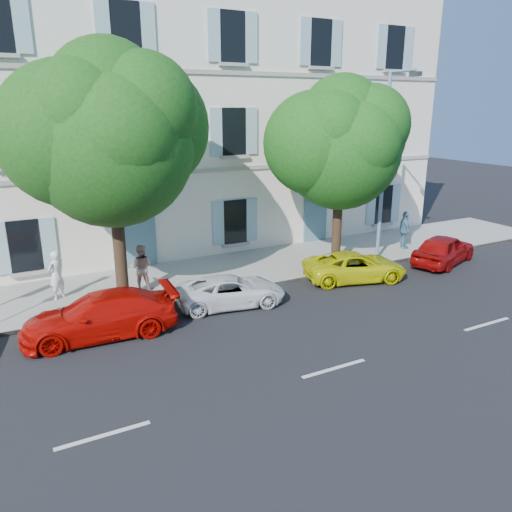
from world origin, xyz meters
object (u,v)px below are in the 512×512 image
car_red_coupe (100,315)px  car_red_hatchback (444,249)px  pedestrian_b (141,267)px  pedestrian_c (404,230)px  car_yellow_supercar (355,266)px  street_lamp (387,158)px  car_white_coupe (231,291)px  tree_right (341,150)px  tree_left (111,144)px  pedestrian_a (56,275)px

car_red_coupe → car_red_hatchback: 14.77m
pedestrian_b → pedestrian_c: bearing=-155.3°
car_yellow_supercar → street_lamp: 4.85m
car_yellow_supercar → pedestrian_c: bearing=-48.9°
car_white_coupe → street_lamp: 8.94m
car_red_coupe → street_lamp: size_ratio=0.58×
car_white_coupe → pedestrian_c: size_ratio=2.14×
tree_right → street_lamp: street_lamp is taller
car_red_coupe → pedestrian_b: pedestrian_b is taller
car_white_coupe → street_lamp: size_ratio=0.48×
car_red_coupe → tree_left: tree_left is taller
car_yellow_supercar → tree_left: 10.22m
car_red_coupe → pedestrian_c: 14.87m
tree_right → street_lamp: (2.00, -0.53, -0.35)m
pedestrian_c → tree_left: bearing=115.8°
tree_left → tree_right: size_ratio=1.11×
tree_left → pedestrian_c: size_ratio=4.68×
car_yellow_supercar → tree_right: size_ratio=0.54×
car_red_hatchback → pedestrian_c: pedestrian_c is taller
pedestrian_b → car_white_coupe: bearing=158.9°
car_red_hatchback → tree_left: (-13.56, 1.84, 4.85)m
tree_right → pedestrian_b: bearing=174.8°
car_yellow_supercar → pedestrian_a: size_ratio=2.34×
car_yellow_supercar → tree_left: tree_left is taller
car_red_coupe → pedestrian_c: (14.63, 2.62, 0.38)m
pedestrian_a → pedestrian_c: size_ratio=0.98×
pedestrian_c → car_red_hatchback: bearing=-152.9°
pedestrian_a → pedestrian_b: pedestrian_a is taller
car_red_coupe → tree_right: bearing=106.0°
car_white_coupe → car_yellow_supercar: size_ratio=0.93×
car_white_coupe → tree_left: tree_left is taller
car_red_hatchback → pedestrian_c: (-0.13, 2.30, 0.38)m
car_red_hatchback → car_yellow_supercar: bearing=69.0°
car_white_coupe → car_red_hatchback: (10.27, -0.03, 0.13)m
car_yellow_supercar → car_red_hatchback: car_red_hatchback is taller
car_red_coupe → car_yellow_supercar: car_red_coupe is taller
car_white_coupe → tree_right: 7.57m
car_red_coupe → car_yellow_supercar: size_ratio=1.12×
car_white_coupe → car_red_hatchback: bearing=-80.7°
car_white_coupe → tree_right: (5.85, 1.85, 4.43)m
tree_right → street_lamp: bearing=-14.9°
street_lamp → tree_right: bearing=165.1°
car_yellow_supercar → pedestrian_a: (-10.75, 3.02, 0.45)m
car_red_hatchback → car_red_coupe: bearing=71.5°
car_white_coupe → car_red_coupe: bearing=104.1°
car_red_coupe → pedestrian_a: 3.55m
tree_right → pedestrian_b: tree_right is taller
car_red_coupe → tree_left: size_ratio=0.55×
pedestrian_a → pedestrian_c: bearing=140.2°
car_red_coupe → pedestrian_c: size_ratio=2.57×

